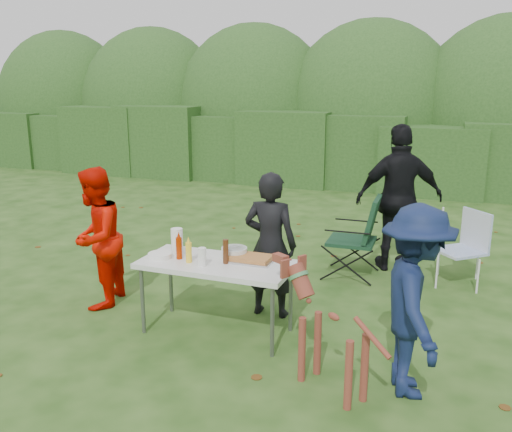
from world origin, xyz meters
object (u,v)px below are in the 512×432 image
(person_black_puffy, at_px, (399,198))
(beer_bottle, at_px, (226,252))
(dog, at_px, (333,335))
(lawn_chair, at_px, (459,248))
(person_cook, at_px, (270,245))
(paper_towel_roll, at_px, (177,241))
(ketchup_bottle, at_px, (179,248))
(child, at_px, (415,302))
(camping_chair, at_px, (352,236))
(person_red_jacket, at_px, (96,238))
(folding_table, at_px, (216,267))
(mustard_bottle, at_px, (189,252))

(person_black_puffy, height_order, beer_bottle, person_black_puffy)
(dog, distance_m, lawn_chair, 3.05)
(dog, height_order, beer_bottle, dog)
(person_cook, height_order, beer_bottle, person_cook)
(paper_towel_roll, bearing_deg, ketchup_bottle, -55.31)
(child, height_order, camping_chair, child)
(dog, bearing_deg, person_red_jacket, 15.41)
(folding_table, bearing_deg, child, -12.24)
(dog, relative_size, mustard_bottle, 5.19)
(child, bearing_deg, beer_bottle, 60.24)
(person_cook, height_order, paper_towel_roll, person_cook)
(child, bearing_deg, folding_table, 60.78)
(ketchup_bottle, height_order, paper_towel_roll, paper_towel_roll)
(person_cook, bearing_deg, person_black_puffy, -120.36)
(folding_table, bearing_deg, camping_chair, 65.93)
(person_red_jacket, distance_m, beer_bottle, 1.64)
(camping_chair, relative_size, lawn_chair, 1.15)
(person_black_puffy, bearing_deg, lawn_chair, 135.11)
(camping_chair, distance_m, mustard_bottle, 2.50)
(paper_towel_roll, bearing_deg, child, -12.42)
(person_cook, distance_m, child, 1.86)
(person_black_puffy, relative_size, camping_chair, 1.81)
(person_black_puffy, xyz_separation_m, beer_bottle, (-1.33, -2.59, -0.11))
(folding_table, distance_m, paper_towel_roll, 0.54)
(camping_chair, distance_m, ketchup_bottle, 2.51)
(person_cook, distance_m, person_black_puffy, 2.27)
(folding_table, distance_m, person_red_jacket, 1.54)
(folding_table, height_order, mustard_bottle, mustard_bottle)
(person_black_puffy, bearing_deg, camping_chair, 21.53)
(lawn_chair, height_order, beer_bottle, beer_bottle)
(mustard_bottle, distance_m, beer_bottle, 0.36)
(folding_table, bearing_deg, person_red_jacket, 174.20)
(beer_bottle, bearing_deg, paper_towel_roll, 168.68)
(person_red_jacket, relative_size, dog, 1.50)
(paper_towel_roll, bearing_deg, mustard_bottle, -41.28)
(beer_bottle, distance_m, paper_towel_roll, 0.61)
(person_cook, relative_size, paper_towel_roll, 6.00)
(person_cook, height_order, lawn_chair, person_cook)
(ketchup_bottle, bearing_deg, dog, -19.28)
(dog, bearing_deg, ketchup_bottle, 11.68)
(folding_table, relative_size, child, 0.96)
(camping_chair, bearing_deg, person_red_jacket, 36.33)
(lawn_chair, bearing_deg, ketchup_bottle, 0.12)
(dog, distance_m, beer_bottle, 1.41)
(ketchup_bottle, bearing_deg, mustard_bottle, -23.57)
(child, xyz_separation_m, dog, (-0.59, -0.22, -0.28))
(child, bearing_deg, person_black_puffy, -8.11)
(folding_table, xyz_separation_m, beer_bottle, (0.11, -0.01, 0.17))
(person_black_puffy, xyz_separation_m, ketchup_bottle, (-1.82, -2.63, -0.12))
(person_black_puffy, height_order, lawn_chair, person_black_puffy)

